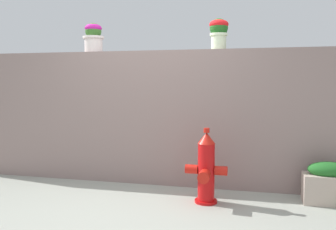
# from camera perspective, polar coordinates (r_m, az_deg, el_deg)

# --- Properties ---
(ground_plane) EXTENTS (24.00, 24.00, 0.00)m
(ground_plane) POSITION_cam_1_polar(r_m,az_deg,el_deg) (4.13, -6.17, -14.18)
(ground_plane) COLOR #979B90
(stone_wall) EXTENTS (6.15, 0.36, 1.79)m
(stone_wall) POSITION_cam_1_polar(r_m,az_deg,el_deg) (4.90, -2.24, -0.38)
(stone_wall) COLOR gray
(stone_wall) RESTS_ON ground
(potted_plant_1) EXTENTS (0.29, 0.29, 0.41)m
(potted_plant_1) POSITION_cam_1_polar(r_m,az_deg,el_deg) (5.23, -11.83, 12.18)
(potted_plant_1) COLOR silver
(potted_plant_1) RESTS_ON stone_wall
(potted_plant_2) EXTENTS (0.25, 0.25, 0.41)m
(potted_plant_2) POSITION_cam_1_polar(r_m,az_deg,el_deg) (4.79, 8.12, 13.14)
(potted_plant_2) COLOR beige
(potted_plant_2) RESTS_ON stone_wall
(fire_hydrant) EXTENTS (0.48, 0.38, 0.86)m
(fire_hydrant) POSITION_cam_1_polar(r_m,az_deg,el_deg) (4.11, 6.10, -8.67)
(fire_hydrant) COLOR red
(fire_hydrant) RESTS_ON ground
(planter_box) EXTENTS (0.55, 0.28, 0.48)m
(planter_box) POSITION_cam_1_polar(r_m,az_deg,el_deg) (4.48, 24.25, -9.99)
(planter_box) COLOR #B7A293
(planter_box) RESTS_ON ground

